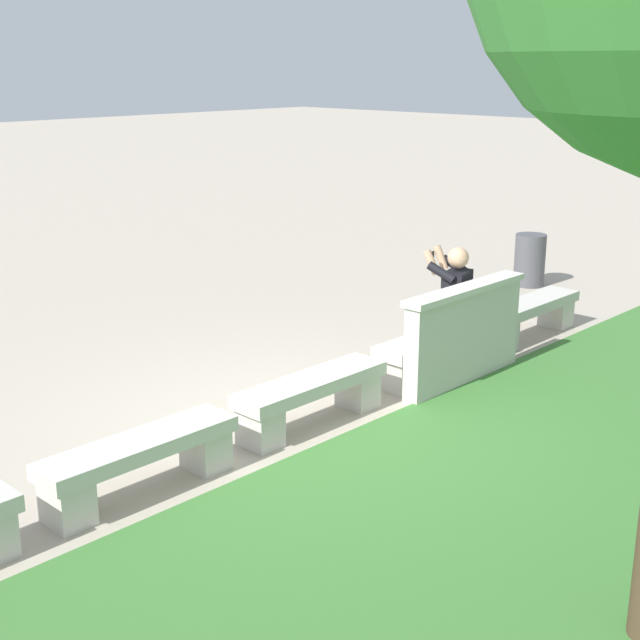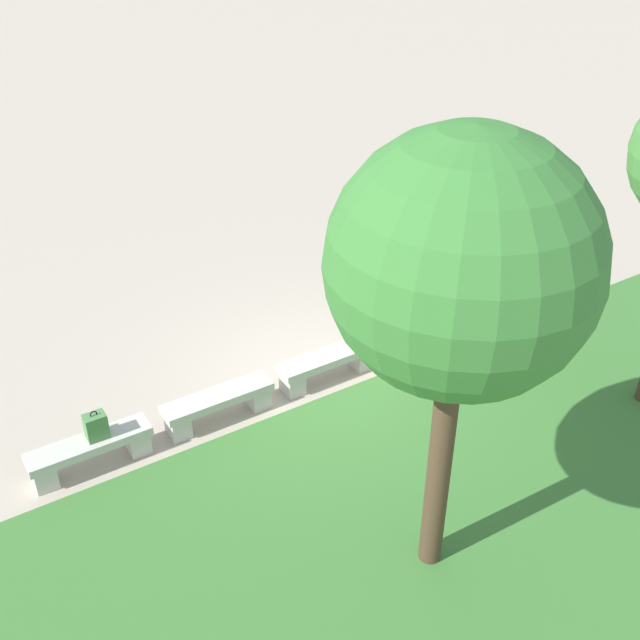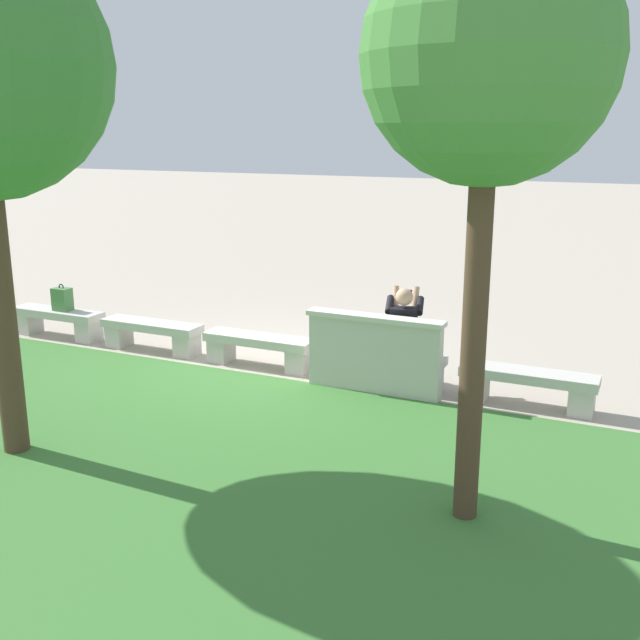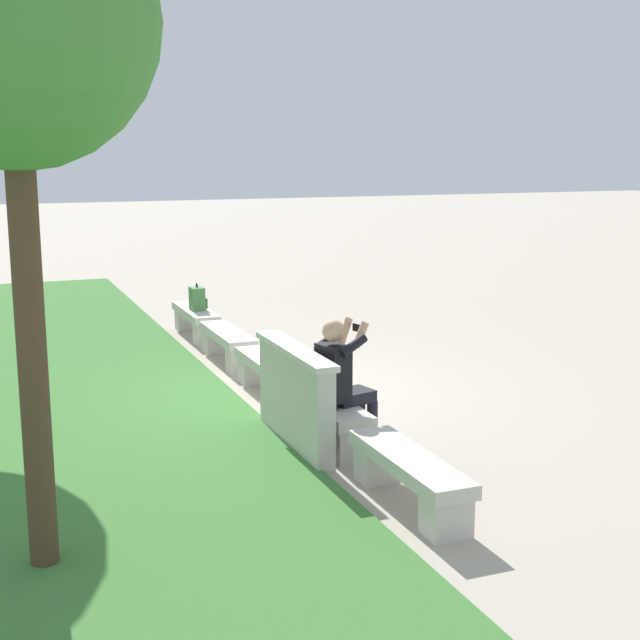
% 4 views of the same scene
% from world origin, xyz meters
% --- Properties ---
extents(ground_plane, '(80.00, 80.00, 0.00)m').
position_xyz_m(ground_plane, '(0.00, 0.00, 0.00)').
color(ground_plane, '#B2A593').
extents(bench_main, '(1.60, 0.40, 0.45)m').
position_xyz_m(bench_main, '(-3.67, 0.00, 0.29)').
color(bench_main, beige).
rests_on(bench_main, ground).
extents(bench_near, '(1.60, 0.40, 0.45)m').
position_xyz_m(bench_near, '(-1.83, 0.00, 0.29)').
color(bench_near, beige).
rests_on(bench_near, ground).
extents(bench_mid, '(1.60, 0.40, 0.45)m').
position_xyz_m(bench_mid, '(0.00, 0.00, 0.29)').
color(bench_mid, beige).
rests_on(bench_mid, ground).
extents(bench_far, '(1.60, 0.40, 0.45)m').
position_xyz_m(bench_far, '(1.83, 0.00, 0.29)').
color(bench_far, beige).
rests_on(bench_far, ground).
extents(bench_end, '(1.60, 0.40, 0.45)m').
position_xyz_m(bench_end, '(3.67, 0.00, 0.29)').
color(bench_end, beige).
rests_on(bench_end, ground).
extents(backrest_wall_with_plaque, '(1.77, 0.24, 1.01)m').
position_xyz_m(backrest_wall_with_plaque, '(-1.83, 0.34, 0.52)').
color(backrest_wall_with_plaque, beige).
rests_on(backrest_wall_with_plaque, ground).
extents(person_photographer, '(0.54, 0.78, 1.32)m').
position_xyz_m(person_photographer, '(-2.08, -0.07, 0.74)').
color(person_photographer, black).
rests_on(person_photographer, ground).
extents(backpack, '(0.28, 0.24, 0.43)m').
position_xyz_m(backpack, '(3.54, -0.01, 0.63)').
color(backpack, '#4C7F47').
rests_on(backpack, bench_end).
extents(tree_left_background, '(1.93, 1.93, 4.72)m').
position_xyz_m(tree_left_background, '(-3.65, 2.92, 3.72)').
color(tree_left_background, '#4C3826').
rests_on(tree_left_background, ground).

